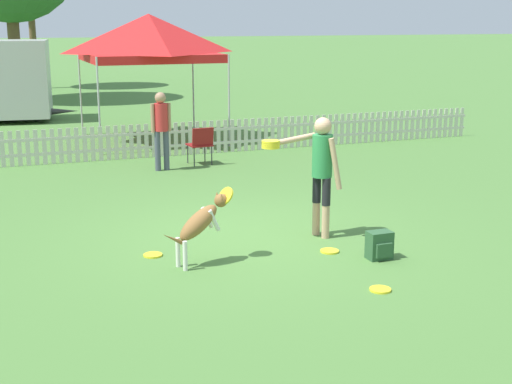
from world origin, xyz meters
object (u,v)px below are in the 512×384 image
canopy_tent_main (149,38)px  spectator_standing (161,124)px  backpack_on_grass (380,245)px  frisbee_near_handler (380,289)px  frisbee_midfield (330,251)px  frisbee_near_dog (153,255)px  leaping_dog (201,221)px  handler_person (318,162)px  folding_chair_blue_left (201,142)px

canopy_tent_main → spectator_standing: canopy_tent_main is taller
backpack_on_grass → frisbee_near_handler: bearing=-119.9°
backpack_on_grass → spectator_standing: size_ratio=0.23×
frisbee_near_handler → frisbee_midfield: (0.09, 1.44, 0.00)m
frisbee_near_handler → spectator_standing: spectator_standing is taller
frisbee_near_dog → frisbee_midfield: same height
leaping_dog → backpack_on_grass: (2.17, -0.63, -0.38)m
handler_person → frisbee_midfield: size_ratio=6.86×
frisbee_near_handler → backpack_on_grass: 1.12m
handler_person → frisbee_midfield: (-0.14, -0.68, -1.05)m
frisbee_near_handler → canopy_tent_main: 11.35m
folding_chair_blue_left → spectator_standing: 1.05m
frisbee_near_dog → backpack_on_grass: 2.92m
handler_person → frisbee_near_handler: 2.37m
frisbee_midfield → folding_chair_blue_left: size_ratio=0.31×
frisbee_near_dog → folding_chair_blue_left: size_ratio=0.31×
handler_person → frisbee_near_dog: (-2.35, -0.00, -1.05)m
frisbee_midfield → backpack_on_grass: backpack_on_grass is taller
frisbee_near_dog → handler_person: bearing=0.1°
folding_chair_blue_left → canopy_tent_main: canopy_tent_main is taller
frisbee_near_handler → canopy_tent_main: canopy_tent_main is taller
leaping_dog → canopy_tent_main: bearing=155.2°
backpack_on_grass → folding_chair_blue_left: bearing=93.2°
handler_person → leaping_dog: bearing=90.4°
leaping_dog → backpack_on_grass: 2.29m
frisbee_near_dog → canopy_tent_main: size_ratio=0.08×
leaping_dog → frisbee_near_handler: 2.33m
handler_person → backpack_on_grass: (0.33, -1.15, -0.89)m
handler_person → frisbee_near_dog: size_ratio=6.86×
frisbee_near_handler → folding_chair_blue_left: (0.18, 7.61, 0.47)m
frisbee_near_handler → backpack_on_grass: size_ratio=0.68×
leaping_dog → folding_chair_blue_left: bearing=147.9°
canopy_tent_main → frisbee_near_dog: bearing=-102.9°
frisbee_near_dog → spectator_standing: bearing=75.0°
handler_person → frisbee_midfield: bearing=152.8°
frisbee_near_handler → folding_chair_blue_left: bearing=88.6°
frisbee_midfield → canopy_tent_main: 9.95m
folding_chair_blue_left → frisbee_midfield: bearing=84.5°
canopy_tent_main → spectator_standing: size_ratio=1.98×
leaping_dog → backpack_on_grass: bearing=58.4°
spectator_standing → leaping_dog: bearing=77.6°
canopy_tent_main → leaping_dog: bearing=-99.3°
frisbee_near_handler → canopy_tent_main: size_ratio=0.08×
spectator_standing → backpack_on_grass: bearing=97.7°
frisbee_midfield → backpack_on_grass: bearing=-45.4°
handler_person → frisbee_near_dog: handler_person is taller
backpack_on_grass → canopy_tent_main: size_ratio=0.12×
leaping_dog → folding_chair_blue_left: size_ratio=1.26×
frisbee_midfield → spectator_standing: size_ratio=0.16×
handler_person → canopy_tent_main: (-0.30, 8.94, 1.48)m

